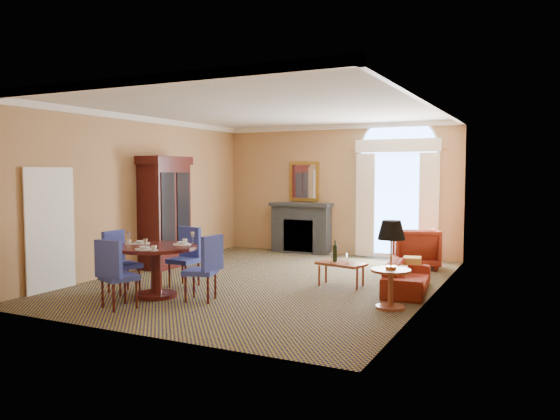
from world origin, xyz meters
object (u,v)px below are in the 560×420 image
at_px(dining_table, 156,260).
at_px(sofa, 407,277).
at_px(coffee_table, 340,263).
at_px(side_table, 391,253).
at_px(armoire, 164,214).
at_px(armchair, 416,248).

distance_m(dining_table, sofa, 4.21).
distance_m(dining_table, coffee_table, 3.21).
bearing_deg(side_table, coffee_table, 135.82).
relative_size(armoire, side_table, 1.83).
height_order(dining_table, armchair, dining_table).
distance_m(armchair, coffee_table, 2.60).
distance_m(armoire, armchair, 5.43).
distance_m(armchair, side_table, 3.70).
relative_size(dining_table, coffee_table, 1.45).
xyz_separation_m(dining_table, coffee_table, (2.41, 2.11, -0.20)).
bearing_deg(side_table, armchair, 96.49).
relative_size(armoire, coffee_table, 2.57).
distance_m(armoire, dining_table, 2.95).
bearing_deg(dining_table, side_table, 14.32).
distance_m(sofa, coffee_table, 1.18).
xyz_separation_m(armoire, sofa, (5.27, -0.18, -0.89)).
distance_m(sofa, armchair, 2.43).
distance_m(sofa, side_table, 1.39).
relative_size(armchair, coffee_table, 1.02).
relative_size(sofa, side_table, 1.32).
bearing_deg(sofa, coffee_table, 86.68).
relative_size(armchair, side_table, 0.73).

